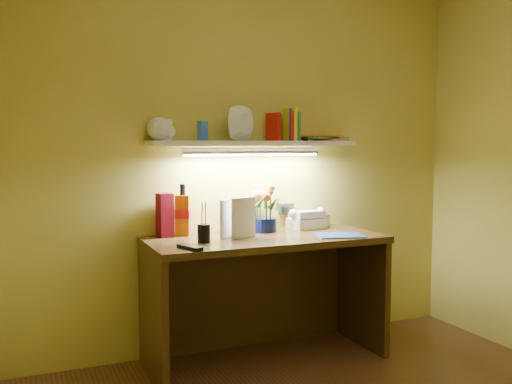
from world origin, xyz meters
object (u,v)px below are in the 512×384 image
desk (266,299)px  desk_clock (324,220)px  flower_bouquet (263,207)px  whisky_bottle (183,210)px  telephone (307,218)px

desk → desk_clock: (0.53, 0.24, 0.41)m
desk → flower_bouquet: 0.56m
desk_clock → whisky_bottle: whisky_bottle is taller
desk → telephone: (0.37, 0.18, 0.44)m
desk → telephone: telephone is taller
desk → whisky_bottle: 0.72m
telephone → desk: bearing=-160.1°
desk_clock → whisky_bottle: (-0.97, -0.01, 0.12)m
desk → flower_bouquet: (0.07, 0.19, 0.53)m
telephone → flower_bouquet: bearing=173.1°
desk → whisky_bottle: whisky_bottle is taller
flower_bouquet → whisky_bottle: size_ratio=0.98×
flower_bouquet → whisky_bottle: (-0.50, 0.05, 0.00)m
whisky_bottle → telephone: bearing=-3.7°
telephone → desk_clock: telephone is taller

